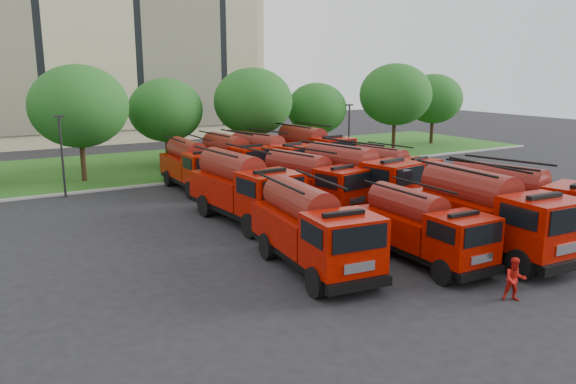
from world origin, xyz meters
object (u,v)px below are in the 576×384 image
Objects in this scene: fire_truck_6 at (356,177)px; firefighter_3 at (552,219)px; fire_truck_9 at (234,159)px; firefighter_5 at (414,204)px; fire_truck_3 at (521,203)px; fire_truck_11 at (311,150)px; fire_truck_5 at (311,182)px; firefighter_2 at (535,239)px; fire_truck_2 at (489,214)px; fire_truck_0 at (312,229)px; fire_truck_7 at (393,170)px; fire_truck_10 at (268,158)px; fire_truck_4 at (243,188)px; firefighter_1 at (513,301)px; fire_truck_8 at (193,165)px; firefighter_4 at (315,263)px; fire_truck_1 at (423,228)px.

fire_truck_6 is 10.80m from firefighter_3.
fire_truck_9 is 4.66× the size of firefighter_5.
fire_truck_9 is 13.23m from firefighter_5.
fire_truck_9 is (-2.93, 10.25, -0.11)m from fire_truck_6.
fire_truck_3 is 19.91m from fire_truck_9.
firefighter_3 is at bearing -82.29° from fire_truck_11.
fire_truck_5 is 11.89m from firefighter_2.
fire_truck_5 is 0.99× the size of fire_truck_9.
firefighter_3 is (7.78, 2.19, -1.80)m from fire_truck_2.
fire_truck_0 is 15.53m from fire_truck_7.
fire_truck_0 is 0.93× the size of fire_truck_6.
fire_truck_10 is (-0.46, 18.98, -0.10)m from fire_truck_2.
fire_truck_2 is 1.00× the size of fire_truck_4.
fire_truck_7 is 4.22× the size of firefighter_1.
fire_truck_8 is 10.28m from fire_truck_11.
firefighter_4 is (-11.24, -17.62, -1.77)m from fire_truck_11.
firefighter_1 is at bearing -110.11° from fire_truck_10.
fire_truck_10 is at bearing -61.18° from firefighter_5.
fire_truck_6 reaches higher than firefighter_3.
firefighter_1 is 7.76m from firefighter_4.
fire_truck_3 is 10.95m from fire_truck_7.
fire_truck_2 reaches higher than firefighter_1.
fire_truck_3 reaches higher than fire_truck_10.
firefighter_2 is (0.54, -0.57, -1.72)m from fire_truck_3.
fire_truck_1 is 0.84× the size of fire_truck_10.
fire_truck_0 is 10.90m from fire_truck_3.
fire_truck_9 reaches higher than firefighter_1.
firefighter_1 is (-2.86, -22.95, -1.70)m from fire_truck_10.
fire_truck_4 is 16.71m from firefighter_3.
firefighter_5 is at bearing 69.84° from fire_truck_2.
firefighter_2 is at bearing -79.49° from fire_truck_6.
firefighter_5 is (6.45, -11.43, -1.68)m from fire_truck_9.
fire_truck_3 is at bearing -166.90° from firefighter_4.
fire_truck_8 is 16.47m from firefighter_4.
fire_truck_11 reaches higher than firefighter_3.
fire_truck_6 reaches higher than fire_truck_0.
firefighter_1 is 14.23m from firefighter_5.
fire_truck_4 is 4.31m from fire_truck_5.
fire_truck_1 is 9.59m from fire_truck_6.
fire_truck_8 is 0.92× the size of fire_truck_10.
fire_truck_4 is 4.44× the size of firefighter_3.
firefighter_4 is 12.18m from firefighter_5.
fire_truck_10 reaches higher than firefighter_3.
firefighter_4 is (-1.04, -16.36, -1.63)m from fire_truck_8.
fire_truck_9 is at bearing 123.67° from firefighter_1.
fire_truck_4 reaches higher than fire_truck_7.
fire_truck_6 is 5.05m from fire_truck_7.
fire_truck_6 is (2.60, -0.71, 0.16)m from fire_truck_5.
firefighter_4 is at bearing 161.91° from fire_truck_2.
firefighter_1 is at bearing -80.21° from fire_truck_4.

